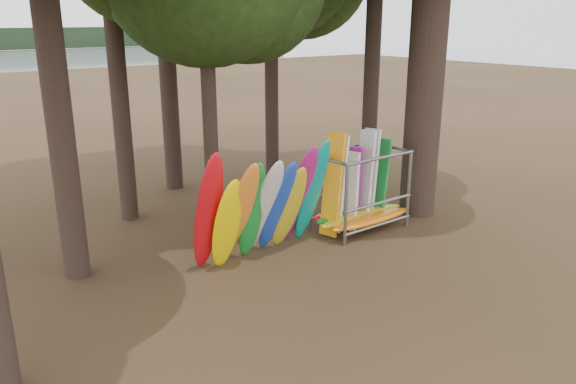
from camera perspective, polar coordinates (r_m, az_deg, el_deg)
ground at (r=14.31m, az=3.35°, el=-6.86°), size 120.00×120.00×0.00m
kayak_row at (r=13.92m, az=-2.44°, el=-1.54°), size 3.88×1.85×3.16m
storage_rack at (r=16.15m, az=7.24°, el=-0.09°), size 3.12×1.55×2.90m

